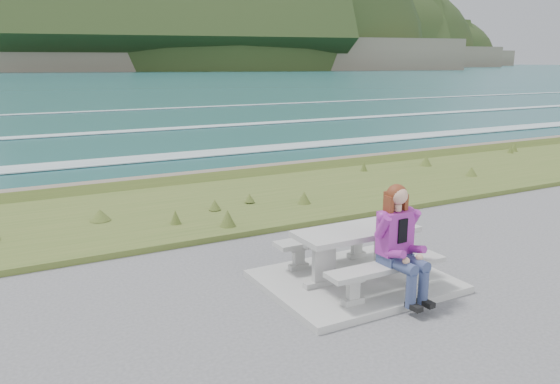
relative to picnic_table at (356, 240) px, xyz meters
The scene contains 9 objects.
concrete_slab 0.63m from the picnic_table, behind, with size 2.60×2.10×0.10m, color #A8A9A3.
picnic_table is the anchor object (origin of this frame).
bench_landward 0.74m from the picnic_table, 90.00° to the right, with size 1.80×0.35×0.45m.
bench_seaward 0.74m from the picnic_table, 90.00° to the left, with size 1.80×0.35×0.45m.
grass_verge 5.05m from the picnic_table, 90.00° to the left, with size 160.00×4.50×0.22m, color #415A21.
shore_drop 7.93m from the picnic_table, 90.00° to the left, with size 160.00×0.80×2.20m, color brown.
ocean 25.21m from the picnic_table, 90.00° to the left, with size 1600.00×1600.00×0.09m.
headland_range 441.67m from the picnic_table, 64.45° to the left, with size 729.83×363.95×185.69m.
seated_woman 0.86m from the picnic_table, 80.65° to the right, with size 0.47×0.80×1.52m.
Camera 1 is at (-4.50, -6.02, 3.17)m, focal length 35.00 mm.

